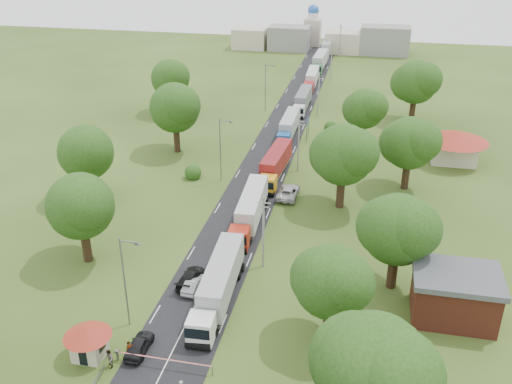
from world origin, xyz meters
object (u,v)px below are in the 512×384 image
(boom_barrier, at_px, (150,358))
(info_sign, at_px, (308,125))
(car_lane_front, at_px, (139,345))
(guard_booth, at_px, (88,338))
(pedestrian_near, at_px, (130,350))
(car_lane_mid, at_px, (194,284))
(truck_0, at_px, (219,284))

(boom_barrier, xyz_separation_m, info_sign, (6.56, 60.00, 2.11))
(info_sign, relative_size, car_lane_front, 0.95)
(info_sign, bearing_deg, guard_booth, -101.68)
(boom_barrier, xyz_separation_m, car_lane_front, (-1.64, 1.50, -0.15))
(guard_booth, height_order, pedestrian_near, guard_booth)
(pedestrian_near, bearing_deg, car_lane_mid, 44.45)
(truck_0, distance_m, car_lane_front, 10.55)
(car_lane_front, bearing_deg, info_sign, -98.51)
(truck_0, relative_size, pedestrian_near, 8.21)
(guard_booth, xyz_separation_m, truck_0, (9.50, 10.50, 0.08))
(boom_barrier, height_order, pedestrian_near, pedestrian_near)
(info_sign, relative_size, pedestrian_near, 2.20)
(boom_barrier, distance_m, truck_0, 11.20)
(guard_booth, height_order, car_lane_mid, guard_booth)
(info_sign, height_order, car_lane_mid, info_sign)
(car_lane_front, bearing_deg, guard_booth, 19.14)
(boom_barrier, bearing_deg, info_sign, 83.76)
(boom_barrier, xyz_separation_m, truck_0, (3.66, 10.50, 1.35))
(boom_barrier, height_order, car_lane_front, car_lane_front)
(pedestrian_near, bearing_deg, boom_barrier, -46.75)
(guard_booth, xyz_separation_m, pedestrian_near, (3.73, 0.50, -1.23))
(guard_booth, bearing_deg, info_sign, 78.32)
(boom_barrier, relative_size, guard_booth, 2.10)
(boom_barrier, distance_m, info_sign, 60.39)
(boom_barrier, distance_m, car_lane_front, 2.23)
(truck_0, xyz_separation_m, car_lane_front, (-5.30, -9.00, -1.50))
(boom_barrier, bearing_deg, guard_booth, -179.99)
(info_sign, xyz_separation_m, truck_0, (-2.90, -49.50, -0.76))
(boom_barrier, bearing_deg, pedestrian_near, 166.68)
(guard_booth, distance_m, car_lane_front, 4.68)
(boom_barrier, relative_size, car_lane_mid, 2.23)
(guard_booth, height_order, info_sign, info_sign)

